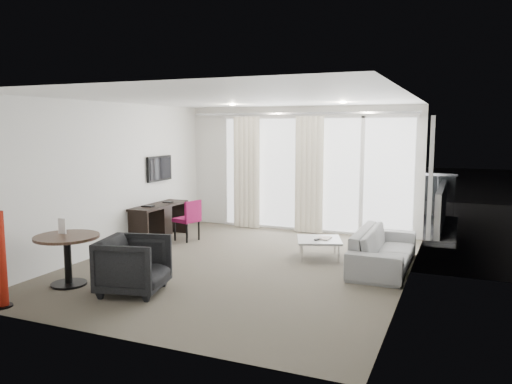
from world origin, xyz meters
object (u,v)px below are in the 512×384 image
at_px(red_lamp, 0,260).
at_px(coffee_table, 319,248).
at_px(rattan_chair_a, 348,202).
at_px(desk, 159,222).
at_px(tub_armchair, 134,265).
at_px(desk_chair, 187,220).
at_px(round_table, 68,260).
at_px(sofa, 384,249).
at_px(rattan_chair_b, 386,204).

xyz_separation_m(red_lamp, coffee_table, (2.93, 3.73, -0.43)).
bearing_deg(coffee_table, rattan_chair_a, 95.29).
height_order(desk, red_lamp, red_lamp).
height_order(red_lamp, tub_armchair, red_lamp).
relative_size(desk_chair, round_table, 0.91).
xyz_separation_m(round_table, red_lamp, (-0.12, -0.97, 0.24)).
bearing_deg(red_lamp, desk, 94.87).
xyz_separation_m(desk_chair, coffee_table, (2.71, -0.28, -0.23)).
height_order(round_table, coffee_table, round_table).
relative_size(desk_chair, tub_armchair, 0.96).
distance_m(tub_armchair, sofa, 3.79).
relative_size(desk, coffee_table, 2.03).
distance_m(coffee_table, rattan_chair_b, 3.48).
bearing_deg(sofa, red_lamp, 131.61).
height_order(round_table, rattan_chair_a, rattan_chair_a).
height_order(desk_chair, round_table, desk_chair).
xyz_separation_m(coffee_table, sofa, (1.08, -0.17, 0.14)).
distance_m(red_lamp, coffee_table, 4.76).
bearing_deg(tub_armchair, desk, 14.69).
height_order(coffee_table, sofa, sofa).
relative_size(tub_armchair, sofa, 0.40).
distance_m(round_table, tub_armchair, 1.04).
bearing_deg(tub_armchair, red_lamp, 119.48).
height_order(desk, desk_chair, desk_chair).
relative_size(desk, tub_armchair, 1.77).
xyz_separation_m(desk, sofa, (4.34, -0.34, -0.04)).
height_order(coffee_table, rattan_chair_a, rattan_chair_a).
distance_m(round_table, red_lamp, 1.01).
xyz_separation_m(coffee_table, rattan_chair_a, (-0.36, 3.91, 0.21)).
xyz_separation_m(desk_chair, sofa, (3.79, -0.44, -0.10)).
bearing_deg(desk_chair, coffee_table, 9.52).
xyz_separation_m(desk, desk_chair, (0.55, 0.11, 0.06)).
xyz_separation_m(tub_armchair, sofa, (2.85, 2.50, -0.08)).
height_order(tub_armchair, coffee_table, tub_armchair).
relative_size(tub_armchair, rattan_chair_b, 0.91).
height_order(tub_armchair, rattan_chair_a, tub_armchair).
relative_size(desk, sofa, 0.71).
relative_size(red_lamp, rattan_chair_a, 1.59).
bearing_deg(desk_chair, tub_armchair, -56.98).
distance_m(desk, coffee_table, 3.27).
height_order(red_lamp, sofa, red_lamp).
xyz_separation_m(round_table, rattan_chair_a, (2.44, 6.66, 0.02)).
distance_m(round_table, rattan_chair_b, 7.05).
bearing_deg(coffee_table, desk, 177.05).
bearing_deg(rattan_chair_a, coffee_table, -106.49).
xyz_separation_m(tub_armchair, rattan_chair_a, (1.41, 6.57, -0.00)).
relative_size(round_table, coffee_table, 1.22).
distance_m(desk_chair, round_table, 3.03).
bearing_deg(desk, tub_armchair, -62.29).
relative_size(tub_armchair, rattan_chair_a, 1.10).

